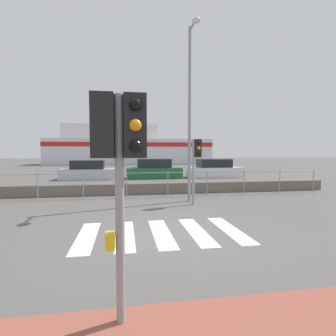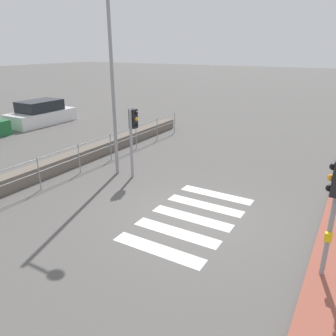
# 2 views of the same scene
# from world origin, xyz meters

# --- Properties ---
(ground_plane) EXTENTS (160.00, 160.00, 0.00)m
(ground_plane) POSITION_xyz_m (0.00, 0.00, 0.00)
(ground_plane) COLOR #565451
(crosswalk) EXTENTS (4.05, 2.40, 0.01)m
(crosswalk) POSITION_xyz_m (-0.12, 0.00, 0.00)
(crosswalk) COLOR silver
(crosswalk) RESTS_ON ground_plane
(seawall) EXTENTS (18.51, 0.55, 0.52)m
(seawall) POSITION_xyz_m (0.00, 6.19, 0.26)
(seawall) COLOR #6B6056
(seawall) RESTS_ON ground_plane
(harbor_fence) EXTENTS (16.70, 0.04, 1.14)m
(harbor_fence) POSITION_xyz_m (0.00, 5.31, 0.75)
(harbor_fence) COLOR gray
(harbor_fence) RESTS_ON ground_plane
(traffic_light_near) EXTENTS (0.58, 0.41, 2.64)m
(traffic_light_near) POSITION_xyz_m (-1.07, -3.48, 2.06)
(traffic_light_near) COLOR gray
(traffic_light_near) RESTS_ON ground_plane
(traffic_light_far) EXTENTS (0.34, 0.32, 2.50)m
(traffic_light_far) POSITION_xyz_m (1.69, 3.29, 1.84)
(traffic_light_far) COLOR gray
(traffic_light_far) RESTS_ON ground_plane
(streetlamp) EXTENTS (0.32, 1.17, 6.98)m
(streetlamp) POSITION_xyz_m (1.61, 3.85, 4.25)
(streetlamp) COLOR gray
(streetlamp) RESTS_ON ground_plane
(ferry_boat) EXTENTS (26.19, 7.20, 8.14)m
(ferry_boat) POSITION_xyz_m (-0.64, 38.03, 2.70)
(ferry_boat) COLOR silver
(ferry_boat) RESTS_ON ground_plane
(parked_car_silver) EXTENTS (3.90, 1.89, 1.41)m
(parked_car_silver) POSITION_xyz_m (-3.66, 13.67, 0.60)
(parked_car_silver) COLOR #BCBCC1
(parked_car_silver) RESTS_ON ground_plane
(parked_car_green) EXTENTS (4.21, 1.78, 1.49)m
(parked_car_green) POSITION_xyz_m (1.22, 13.67, 0.63)
(parked_car_green) COLOR #1E6633
(parked_car_green) RESTS_ON ground_plane
(parked_car_white) EXTENTS (4.17, 1.89, 1.46)m
(parked_car_white) POSITION_xyz_m (6.06, 13.67, 0.62)
(parked_car_white) COLOR silver
(parked_car_white) RESTS_ON ground_plane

